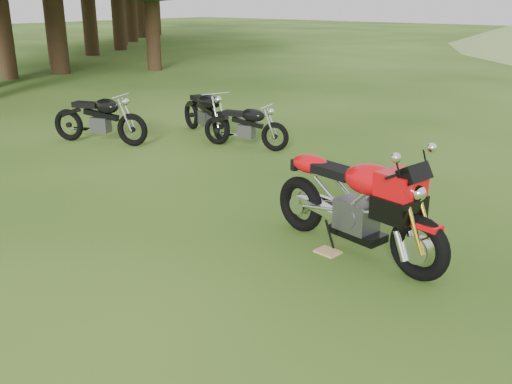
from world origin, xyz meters
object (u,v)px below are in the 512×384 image
Objects in this scene: plywood_board at (328,252)px; vintage_moto_c at (205,111)px; sport_motorcycle at (356,195)px; vintage_moto_b at (99,117)px; vintage_moto_d at (245,125)px.

plywood_board is 6.14m from vintage_moto_c.
sport_motorcycle reaches higher than vintage_moto_b.
sport_motorcycle is 0.73m from plywood_board.
plywood_board is 4.91m from vintage_moto_d.
sport_motorcycle is at bearing -32.90° from vintage_moto_b.
vintage_moto_d is (1.32, -0.26, -0.06)m from vintage_moto_c.
vintage_moto_c is 1.35m from vintage_moto_d.
sport_motorcycle is 4.95m from vintage_moto_d.
vintage_moto_d is (-4.06, 2.82, -0.23)m from sport_motorcycle.
vintage_moto_c reaches higher than vintage_moto_d.
plywood_board is 6.46m from vintage_moto_b.
sport_motorcycle reaches higher than plywood_board.
sport_motorcycle is 8.61× the size of plywood_board.
vintage_moto_b is (-6.49, 1.24, -0.16)m from sport_motorcycle.
vintage_moto_c is (-5.38, 3.08, -0.17)m from sport_motorcycle.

